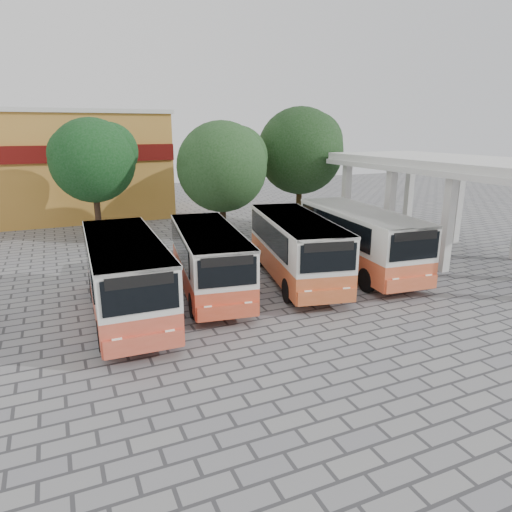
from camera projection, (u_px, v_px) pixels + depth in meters
name	position (u px, v px, depth m)	size (l,w,h in m)	color
ground	(330.00, 307.00, 18.39)	(90.00, 90.00, 0.00)	slate
terminal_shelter	(459.00, 167.00, 24.67)	(6.80, 15.80, 5.40)	silver
shophouse_block	(33.00, 165.00, 35.88)	(20.40, 10.40, 8.30)	#C18431
bus_far_left	(125.00, 272.00, 17.15)	(2.80, 8.42, 3.01)	#D45137
bus_centre_left	(209.00, 257.00, 19.58)	(3.49, 8.12, 2.83)	#D84E2D
bus_centre_right	(296.00, 245.00, 21.16)	(4.15, 8.72, 3.00)	#D25E2E
bus_far_right	(359.00, 236.00, 22.54)	(3.45, 8.82, 3.10)	#DD5D34
tree_left	(94.00, 158.00, 28.52)	(5.52, 5.25, 7.63)	#3D2A1D
tree_middle	(223.00, 164.00, 28.87)	(6.01, 5.72, 7.45)	#372517
tree_right	(301.00, 148.00, 33.00)	(6.53, 6.22, 8.48)	#362610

